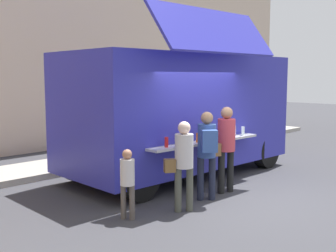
{
  "coord_description": "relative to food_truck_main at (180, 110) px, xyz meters",
  "views": [
    {
      "loc": [
        -6.75,
        -4.68,
        2.4
      ],
      "look_at": [
        -0.08,
        1.82,
        1.3
      ],
      "focal_mm": 44.59,
      "sensor_mm": 36.0,
      "label": 1
    }
  ],
  "objects": [
    {
      "name": "food_truck_main",
      "position": [
        0.0,
        0.0,
        0.0
      ],
      "size": [
        5.87,
        3.34,
        3.82
      ],
      "rotation": [
        0.0,
        0.0,
        -0.03
      ],
      "color": "#2D2EA6",
      "rests_on": "ground"
    },
    {
      "name": "customer_rear_waiting",
      "position": [
        -2.09,
        -2.01,
        -0.63
      ],
      "size": [
        0.51,
        0.41,
        1.62
      ],
      "rotation": [
        0.0,
        0.0,
        1.02
      ],
      "color": "#484A3F",
      "rests_on": "ground"
    },
    {
      "name": "trash_bin",
      "position": [
        3.61,
        2.32,
        -1.15
      ],
      "size": [
        0.6,
        0.6,
        0.88
      ],
      "primitive_type": "cylinder",
      "color": "#2D653B",
      "rests_on": "ground"
    },
    {
      "name": "child_near_queue",
      "position": [
        -3.06,
        -1.62,
        -0.88
      ],
      "size": [
        0.24,
        0.24,
        1.2
      ],
      "rotation": [
        0.0,
        0.0,
        0.49
      ],
      "color": "#504843",
      "rests_on": "ground"
    },
    {
      "name": "customer_mid_with_backpack",
      "position": [
        -1.28,
        -1.89,
        -0.53
      ],
      "size": [
        0.52,
        0.55,
        1.74
      ],
      "rotation": [
        0.0,
        0.0,
        0.87
      ],
      "color": "#1E2236",
      "rests_on": "ground"
    },
    {
      "name": "customer_front_ordering",
      "position": [
        -0.58,
        -1.82,
        -0.53
      ],
      "size": [
        0.59,
        0.37,
        1.79
      ],
      "rotation": [
        0.0,
        0.0,
        1.31
      ],
      "color": "black",
      "rests_on": "ground"
    },
    {
      "name": "ground_plane",
      "position": [
        -0.72,
        -2.2,
        -1.59
      ],
      "size": [
        60.0,
        60.0,
        0.0
      ],
      "primitive_type": "plane",
      "color": "#38383D"
    }
  ]
}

